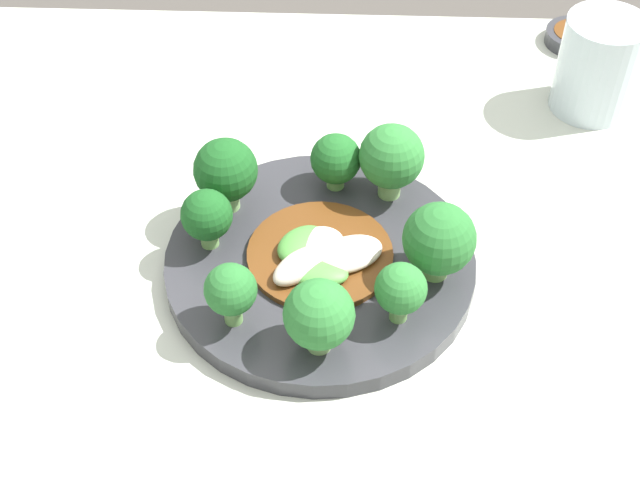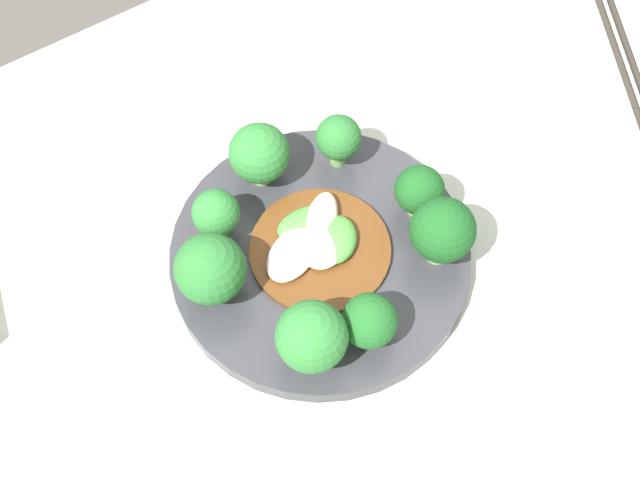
{
  "view_description": "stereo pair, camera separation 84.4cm",
  "coord_description": "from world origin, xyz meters",
  "px_view_note": "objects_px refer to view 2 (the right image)",
  "views": [
    {
      "loc": [
        0.03,
        -0.53,
        1.31
      ],
      "look_at": [
        0.01,
        -0.02,
        0.78
      ],
      "focal_mm": 50.0,
      "sensor_mm": 36.0,
      "label": 1
    },
    {
      "loc": [
        0.21,
        0.29,
        1.43
      ],
      "look_at": [
        0.01,
        -0.02,
        0.78
      ],
      "focal_mm": 50.0,
      "sensor_mm": 36.0,
      "label": 2
    }
  ],
  "objects_px": {
    "broccoli_southwest": "(338,138)",
    "broccoli_northwest": "(443,231)",
    "broccoli_west": "(419,191)",
    "broccoli_northeast": "(312,337)",
    "chopsticks": "(630,74)",
    "stirfry_center": "(317,243)",
    "broccoli_south": "(259,154)",
    "broccoli_southeast": "(216,214)",
    "plate": "(320,256)",
    "broccoli_east": "(210,270)",
    "broccoli_north": "(369,321)"
  },
  "relations": [
    {
      "from": "broccoli_east",
      "to": "broccoli_southeast",
      "type": "xyz_separation_m",
      "value": [
        -0.03,
        -0.05,
        -0.01
      ]
    },
    {
      "from": "broccoli_south",
      "to": "broccoli_northwest",
      "type": "bearing_deg",
      "value": 119.6
    },
    {
      "from": "broccoli_southwest",
      "to": "stirfry_center",
      "type": "relative_size",
      "value": 0.47
    },
    {
      "from": "broccoli_south",
      "to": "chopsticks",
      "type": "distance_m",
      "value": 0.39
    },
    {
      "from": "broccoli_southwest",
      "to": "broccoli_northwest",
      "type": "bearing_deg",
      "value": 97.92
    },
    {
      "from": "broccoli_northeast",
      "to": "broccoli_southeast",
      "type": "distance_m",
      "value": 0.14
    },
    {
      "from": "broccoli_north",
      "to": "plate",
      "type": "bearing_deg",
      "value": -96.78
    },
    {
      "from": "broccoli_north",
      "to": "broccoli_northwest",
      "type": "height_order",
      "value": "broccoli_northwest"
    },
    {
      "from": "broccoli_south",
      "to": "plate",
      "type": "bearing_deg",
      "value": 91.8
    },
    {
      "from": "broccoli_north",
      "to": "broccoli_east",
      "type": "xyz_separation_m",
      "value": [
        0.08,
        -0.1,
        0.01
      ]
    },
    {
      "from": "plate",
      "to": "broccoli_south",
      "type": "relative_size",
      "value": 4.02
    },
    {
      "from": "broccoli_northeast",
      "to": "chopsticks",
      "type": "bearing_deg",
      "value": -168.39
    },
    {
      "from": "broccoli_northeast",
      "to": "broccoli_southwest",
      "type": "relative_size",
      "value": 1.27
    },
    {
      "from": "broccoli_north",
      "to": "broccoli_northwest",
      "type": "xyz_separation_m",
      "value": [
        -0.09,
        -0.03,
        0.01
      ]
    },
    {
      "from": "broccoli_north",
      "to": "chopsticks",
      "type": "distance_m",
      "value": 0.4
    },
    {
      "from": "broccoli_north",
      "to": "stirfry_center",
      "type": "bearing_deg",
      "value": -96.5
    },
    {
      "from": "broccoli_west",
      "to": "broccoli_south",
      "type": "xyz_separation_m",
      "value": [
        0.1,
        -0.1,
        0.0
      ]
    },
    {
      "from": "broccoli_south",
      "to": "broccoli_southeast",
      "type": "distance_m",
      "value": 0.07
    },
    {
      "from": "broccoli_north",
      "to": "broccoli_northwest",
      "type": "relative_size",
      "value": 0.77
    },
    {
      "from": "stirfry_center",
      "to": "chopsticks",
      "type": "distance_m",
      "value": 0.37
    },
    {
      "from": "broccoli_south",
      "to": "broccoli_southwest",
      "type": "bearing_deg",
      "value": 161.63
    },
    {
      "from": "plate",
      "to": "broccoli_northwest",
      "type": "xyz_separation_m",
      "value": [
        -0.08,
        0.06,
        0.05
      ]
    },
    {
      "from": "broccoli_northwest",
      "to": "plate",
      "type": "bearing_deg",
      "value": -34.84
    },
    {
      "from": "broccoli_southwest",
      "to": "chopsticks",
      "type": "xyz_separation_m",
      "value": [
        -0.31,
        0.06,
        -0.05
      ]
    },
    {
      "from": "broccoli_north",
      "to": "broccoli_south",
      "type": "relative_size",
      "value": 0.84
    },
    {
      "from": "plate",
      "to": "broccoli_west",
      "type": "xyz_separation_m",
      "value": [
        -0.09,
        0.01,
        0.04
      ]
    },
    {
      "from": "broccoli_north",
      "to": "broccoli_east",
      "type": "distance_m",
      "value": 0.13
    },
    {
      "from": "broccoli_east",
      "to": "broccoli_south",
      "type": "bearing_deg",
      "value": -139.74
    },
    {
      "from": "broccoli_west",
      "to": "broccoli_southwest",
      "type": "distance_m",
      "value": 0.09
    },
    {
      "from": "broccoli_north",
      "to": "broccoli_south",
      "type": "bearing_deg",
      "value": -92.39
    },
    {
      "from": "plate",
      "to": "broccoli_northeast",
      "type": "height_order",
      "value": "broccoli_northeast"
    },
    {
      "from": "broccoli_northwest",
      "to": "broccoli_southeast",
      "type": "xyz_separation_m",
      "value": [
        0.15,
        -0.12,
        -0.01
      ]
    },
    {
      "from": "broccoli_west",
      "to": "broccoli_southwest",
      "type": "relative_size",
      "value": 0.98
    },
    {
      "from": "broccoli_south",
      "to": "stirfry_center",
      "type": "relative_size",
      "value": 0.53
    },
    {
      "from": "broccoli_north",
      "to": "broccoli_northeast",
      "type": "height_order",
      "value": "broccoli_northeast"
    },
    {
      "from": "plate",
      "to": "broccoli_north",
      "type": "xyz_separation_m",
      "value": [
        0.01,
        0.09,
        0.04
      ]
    },
    {
      "from": "broccoli_northwest",
      "to": "stirfry_center",
      "type": "distance_m",
      "value": 0.11
    },
    {
      "from": "broccoli_northeast",
      "to": "stirfry_center",
      "type": "bearing_deg",
      "value": -124.79
    },
    {
      "from": "broccoli_north",
      "to": "broccoli_south",
      "type": "distance_m",
      "value": 0.18
    },
    {
      "from": "broccoli_south",
      "to": "broccoli_southwest",
      "type": "distance_m",
      "value": 0.07
    },
    {
      "from": "chopsticks",
      "to": "broccoli_northeast",
      "type": "bearing_deg",
      "value": 11.61
    },
    {
      "from": "broccoli_northeast",
      "to": "broccoli_northwest",
      "type": "bearing_deg",
      "value": -171.14
    },
    {
      "from": "broccoli_southeast",
      "to": "broccoli_west",
      "type": "bearing_deg",
      "value": 154.83
    },
    {
      "from": "broccoli_southwest",
      "to": "plate",
      "type": "bearing_deg",
      "value": 47.44
    },
    {
      "from": "stirfry_center",
      "to": "chopsticks",
      "type": "height_order",
      "value": "stirfry_center"
    },
    {
      "from": "broccoli_northeast",
      "to": "broccoli_southwest",
      "type": "bearing_deg",
      "value": -129.45
    },
    {
      "from": "broccoli_southeast",
      "to": "stirfry_center",
      "type": "bearing_deg",
      "value": 138.05
    },
    {
      "from": "broccoli_west",
      "to": "chopsticks",
      "type": "bearing_deg",
      "value": -175.82
    },
    {
      "from": "broccoli_northwest",
      "to": "broccoli_southwest",
      "type": "distance_m",
      "value": 0.13
    },
    {
      "from": "broccoli_southwest",
      "to": "broccoli_west",
      "type": "bearing_deg",
      "value": 109.39
    }
  ]
}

